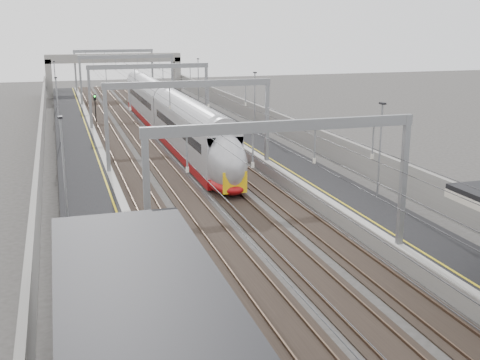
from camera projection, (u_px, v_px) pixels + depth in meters
platform_left at (84, 170)px, 47.70m from camera, size 4.00×120.00×1.00m
platform_right at (273, 157)px, 52.24m from camera, size 4.00×120.00×1.00m
tracks at (183, 169)px, 50.09m from camera, size 11.40×140.00×0.20m
overhead_line at (167, 87)px, 54.66m from camera, size 13.00×140.00×6.60m
overbridge at (114, 63)px, 99.61m from camera, size 22.00×2.20×6.90m
wall_left at (41, 159)px, 46.51m from camera, size 0.30×120.00×3.20m
wall_right at (308, 143)px, 52.87m from camera, size 0.30×120.00×3.20m
train at (171, 120)px, 61.84m from camera, size 2.71×49.29×4.28m
signal_green at (95, 103)px, 72.81m from camera, size 0.32×0.32×3.48m
signal_red_near at (162, 99)px, 76.21m from camera, size 0.32×0.32×3.48m
signal_red_far at (189, 105)px, 71.36m from camera, size 0.32×0.32×3.48m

